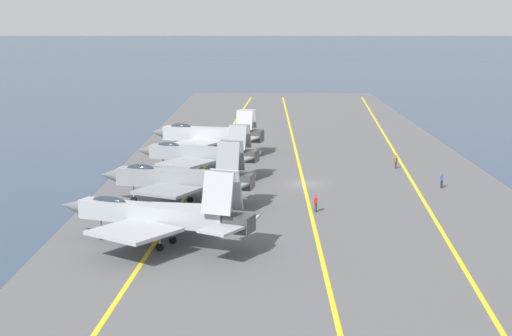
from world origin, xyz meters
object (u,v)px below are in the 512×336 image
object	(u,v)px
crew_brown_vest	(396,161)
parked_jet_fourth	(208,134)
crew_red_vest	(316,202)
parked_jet_second	(178,178)
parked_jet_third	(199,154)
crew_blue_vest	(442,180)
parked_jet_nearest	(157,215)

from	to	relation	value
crew_brown_vest	parked_jet_fourth	bearing A→B (deg)	63.87
crew_red_vest	parked_jet_second	bearing A→B (deg)	78.29
parked_jet_fourth	crew_brown_vest	world-z (taller)	parked_jet_fourth
crew_brown_vest	crew_red_vest	bearing A→B (deg)	153.36
parked_jet_second	crew_red_vest	distance (m)	13.72
parked_jet_third	crew_blue_vest	distance (m)	27.79
crew_brown_vest	parked_jet_third	bearing A→B (deg)	101.49
crew_red_vest	crew_blue_vest	size ratio (longest dim) A/B	1.02
parked_jet_nearest	parked_jet_fourth	bearing A→B (deg)	-0.96
crew_brown_vest	crew_red_vest	world-z (taller)	crew_red_vest
crew_brown_vest	crew_blue_vest	xyz separation A→B (m)	(-11.41, -3.12, -0.00)
parked_jet_fourth	crew_red_vest	distance (m)	36.57
parked_jet_second	crew_red_vest	world-z (taller)	parked_jet_second
parked_jet_fourth	parked_jet_second	bearing A→B (deg)	178.87
parked_jet_third	crew_blue_vest	world-z (taller)	parked_jet_third
crew_brown_vest	parked_jet_nearest	bearing A→B (deg)	144.08
parked_jet_third	crew_red_vest	xyz separation A→B (m)	(-17.64, -12.55, -1.71)
parked_jet_second	parked_jet_fourth	world-z (taller)	parked_jet_second
parked_jet_nearest	parked_jet_fourth	xyz separation A→B (m)	(45.93, -0.77, -0.07)
parked_jet_nearest	parked_jet_third	world-z (taller)	parked_jet_nearest
crew_brown_vest	crew_blue_vest	world-z (taller)	crew_brown_vest
parked_jet_nearest	crew_brown_vest	distance (m)	42.22
parked_jet_third	crew_red_vest	bearing A→B (deg)	-144.58
parked_jet_second	parked_jet_nearest	bearing A→B (deg)	179.43
parked_jet_third	crew_red_vest	world-z (taller)	parked_jet_third
parked_jet_nearest	crew_red_vest	distance (m)	17.90
parked_jet_second	crew_blue_vest	bearing A→B (deg)	-73.30
parked_jet_nearest	crew_blue_vest	size ratio (longest dim) A/B	10.40
parked_jet_second	crew_blue_vest	distance (m)	29.00
crew_red_vest	crew_blue_vest	bearing A→B (deg)	-52.42
parked_jet_nearest	parked_jet_second	bearing A→B (deg)	-0.57
parked_jet_third	crew_brown_vest	xyz separation A→B (m)	(4.85, -23.83, -1.72)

